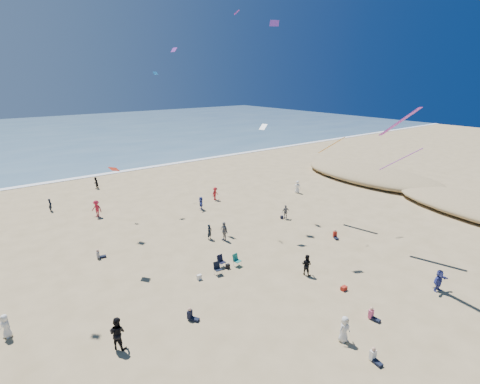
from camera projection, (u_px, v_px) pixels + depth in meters
ground at (296, 339)px, 21.71m from camera, size 220.00×220.00×0.00m
ocean at (22, 137)px, 93.67m from camera, size 220.00×100.00×0.06m
surf_line at (79, 178)px, 55.79m from camera, size 220.00×1.20×0.08m
standing_flyers at (206, 230)px, 34.94m from camera, size 34.69×41.32×1.95m
seated_group at (266, 284)px, 26.58m from camera, size 19.95×21.64×0.84m
chair_cluster at (226, 263)px, 29.37m from camera, size 2.68×1.46×1.00m
white_tote at (199, 277)px, 27.95m from camera, size 0.35×0.20×0.40m
black_backpack at (228, 266)px, 29.57m from camera, size 0.30×0.22×0.38m
cooler at (344, 288)px, 26.58m from camera, size 0.45×0.30×0.30m
navy_bag at (282, 217)px, 39.91m from camera, size 0.28×0.18×0.34m
kites_aloft at (269, 78)px, 32.00m from camera, size 40.87×38.84×26.02m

